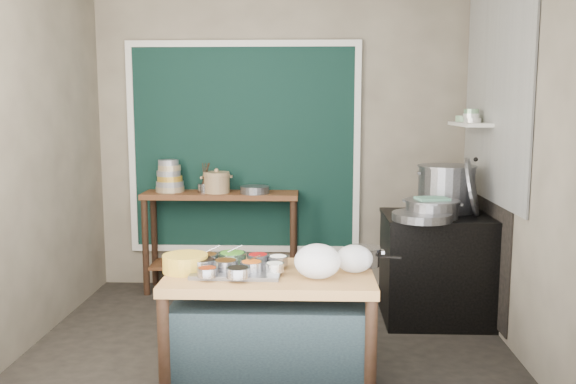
{
  "coord_description": "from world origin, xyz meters",
  "views": [
    {
      "loc": [
        0.3,
        -4.34,
        1.75
      ],
      "look_at": [
        0.12,
        0.25,
        1.1
      ],
      "focal_mm": 38.0,
      "sensor_mm": 36.0,
      "label": 1
    }
  ],
  "objects_px": {
    "condiment_tray": "(238,271)",
    "steamer": "(432,209)",
    "yellow_basin": "(185,263)",
    "ceramic_crock": "(217,184)",
    "stove_block": "(439,269)",
    "saucepan": "(363,256)",
    "stock_pot": "(446,188)",
    "back_counter": "(222,242)",
    "prep_table": "(270,331)",
    "utensil_cup": "(205,188)"
  },
  "relations": [
    {
      "from": "back_counter",
      "to": "saucepan",
      "type": "relative_size",
      "value": 6.68
    },
    {
      "from": "yellow_basin",
      "to": "utensil_cup",
      "type": "height_order",
      "value": "utensil_cup"
    },
    {
      "from": "stove_block",
      "to": "steamer",
      "type": "distance_m",
      "value": 0.55
    },
    {
      "from": "steamer",
      "to": "back_counter",
      "type": "bearing_deg",
      "value": 154.61
    },
    {
      "from": "steamer",
      "to": "utensil_cup",
      "type": "bearing_deg",
      "value": 156.81
    },
    {
      "from": "prep_table",
      "to": "yellow_basin",
      "type": "distance_m",
      "value": 0.67
    },
    {
      "from": "stove_block",
      "to": "saucepan",
      "type": "distance_m",
      "value": 1.39
    },
    {
      "from": "utensil_cup",
      "to": "stock_pot",
      "type": "xyz_separation_m",
      "value": [
        2.11,
        -0.54,
        0.08
      ]
    },
    {
      "from": "saucepan",
      "to": "stock_pot",
      "type": "distance_m",
      "value": 1.53
    },
    {
      "from": "stock_pot",
      "to": "steamer",
      "type": "bearing_deg",
      "value": -120.52
    },
    {
      "from": "prep_table",
      "to": "saucepan",
      "type": "height_order",
      "value": "saucepan"
    },
    {
      "from": "yellow_basin",
      "to": "ceramic_crock",
      "type": "xyz_separation_m",
      "value": [
        -0.11,
        2.0,
        0.23
      ]
    },
    {
      "from": "utensil_cup",
      "to": "ceramic_crock",
      "type": "xyz_separation_m",
      "value": [
        0.11,
        -0.01,
        0.04
      ]
    },
    {
      "from": "condiment_tray",
      "to": "saucepan",
      "type": "height_order",
      "value": "saucepan"
    },
    {
      "from": "stove_block",
      "to": "utensil_cup",
      "type": "relative_size",
      "value": 6.3
    },
    {
      "from": "prep_table",
      "to": "ceramic_crock",
      "type": "xyz_separation_m",
      "value": [
        -0.63,
        2.0,
        0.66
      ]
    },
    {
      "from": "ceramic_crock",
      "to": "steamer",
      "type": "bearing_deg",
      "value": -24.13
    },
    {
      "from": "prep_table",
      "to": "stove_block",
      "type": "bearing_deg",
      "value": 44.78
    },
    {
      "from": "ceramic_crock",
      "to": "steamer",
      "type": "relative_size",
      "value": 0.59
    },
    {
      "from": "saucepan",
      "to": "stock_pot",
      "type": "bearing_deg",
      "value": 77.07
    },
    {
      "from": "back_counter",
      "to": "stove_block",
      "type": "bearing_deg",
      "value": -21.02
    },
    {
      "from": "saucepan",
      "to": "ceramic_crock",
      "type": "bearing_deg",
      "value": 142.24
    },
    {
      "from": "stock_pot",
      "to": "steamer",
      "type": "xyz_separation_m",
      "value": [
        -0.17,
        -0.29,
        -0.12
      ]
    },
    {
      "from": "saucepan",
      "to": "steamer",
      "type": "bearing_deg",
      "value": 76.79
    },
    {
      "from": "condiment_tray",
      "to": "yellow_basin",
      "type": "bearing_deg",
      "value": 178.14
    },
    {
      "from": "condiment_tray",
      "to": "yellow_basin",
      "type": "relative_size",
      "value": 1.92
    },
    {
      "from": "yellow_basin",
      "to": "steamer",
      "type": "relative_size",
      "value": 0.63
    },
    {
      "from": "ceramic_crock",
      "to": "steamer",
      "type": "xyz_separation_m",
      "value": [
        1.83,
        -0.82,
        -0.09
      ]
    },
    {
      "from": "condiment_tray",
      "to": "steamer",
      "type": "bearing_deg",
      "value": 40.49
    },
    {
      "from": "prep_table",
      "to": "back_counter",
      "type": "xyz_separation_m",
      "value": [
        -0.6,
        2.03,
        0.1
      ]
    },
    {
      "from": "yellow_basin",
      "to": "ceramic_crock",
      "type": "bearing_deg",
      "value": 93.27
    },
    {
      "from": "stove_block",
      "to": "stock_pot",
      "type": "distance_m",
      "value": 0.67
    },
    {
      "from": "back_counter",
      "to": "prep_table",
      "type": "bearing_deg",
      "value": -73.53
    },
    {
      "from": "back_counter",
      "to": "saucepan",
      "type": "bearing_deg",
      "value": -57.5
    },
    {
      "from": "back_counter",
      "to": "stove_block",
      "type": "xyz_separation_m",
      "value": [
        1.9,
        -0.73,
        -0.05
      ]
    },
    {
      "from": "condiment_tray",
      "to": "back_counter",
      "type": "bearing_deg",
      "value": 101.2
    },
    {
      "from": "steamer",
      "to": "stock_pot",
      "type": "bearing_deg",
      "value": 59.48
    },
    {
      "from": "stove_block",
      "to": "prep_table",
      "type": "bearing_deg",
      "value": -135.0
    },
    {
      "from": "stove_block",
      "to": "yellow_basin",
      "type": "relative_size",
      "value": 3.27
    },
    {
      "from": "stove_block",
      "to": "ceramic_crock",
      "type": "xyz_separation_m",
      "value": [
        -1.93,
        0.7,
        0.61
      ]
    },
    {
      "from": "prep_table",
      "to": "utensil_cup",
      "type": "distance_m",
      "value": 2.23
    },
    {
      "from": "saucepan",
      "to": "stock_pot",
      "type": "height_order",
      "value": "stock_pot"
    },
    {
      "from": "yellow_basin",
      "to": "steamer",
      "type": "xyz_separation_m",
      "value": [
        1.72,
        1.18,
        0.15
      ]
    },
    {
      "from": "condiment_tray",
      "to": "yellow_basin",
      "type": "xyz_separation_m",
      "value": [
        -0.32,
        0.01,
        0.04
      ]
    },
    {
      "from": "prep_table",
      "to": "utensil_cup",
      "type": "bearing_deg",
      "value": 110.01
    },
    {
      "from": "condiment_tray",
      "to": "saucepan",
      "type": "bearing_deg",
      "value": 13.87
    },
    {
      "from": "back_counter",
      "to": "stock_pot",
      "type": "distance_m",
      "value": 2.13
    },
    {
      "from": "back_counter",
      "to": "utensil_cup",
      "type": "bearing_deg",
      "value": -170.49
    },
    {
      "from": "utensil_cup",
      "to": "prep_table",
      "type": "bearing_deg",
      "value": -69.77
    },
    {
      "from": "saucepan",
      "to": "steamer",
      "type": "height_order",
      "value": "steamer"
    }
  ]
}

